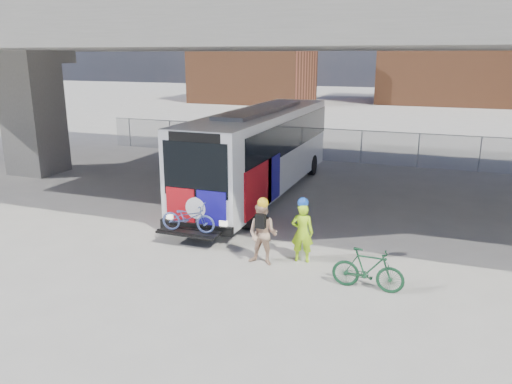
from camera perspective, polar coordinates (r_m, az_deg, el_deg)
The scene contains 9 objects.
ground at distance 17.21m, azimuth 2.04°, elevation -4.31°, with size 160.00×160.00×0.00m, color #9E9991.
bus at distance 21.14m, azimuth 0.61°, elevation 5.35°, with size 2.67×12.93×3.69m.
overpass at distance 20.04m, azimuth 6.08°, elevation 17.45°, with size 40.00×16.00×7.95m.
chainlink_fence at distance 28.18m, azimuth 9.98°, elevation 6.24°, with size 30.00×0.06×30.00m.
brick_buildings at distance 63.70m, azimuth 17.76°, elevation 14.37°, with size 54.00×22.00×12.00m.
bollard at distance 14.62m, azimuth 5.62°, elevation -5.35°, with size 0.31×0.31×1.19m.
cyclist_hivis at distance 14.39m, azimuth 5.31°, elevation -4.46°, with size 0.70×0.52×1.93m.
cyclist_tan at distance 14.13m, azimuth 0.78°, elevation -4.73°, with size 0.90×0.71×1.98m.
bike_parked at distance 13.09m, azimuth 12.67°, elevation -8.64°, with size 0.52×1.83×1.10m, color #144125.
Camera 1 is at (5.15, -15.36, 5.80)m, focal length 35.00 mm.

